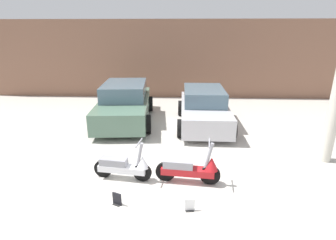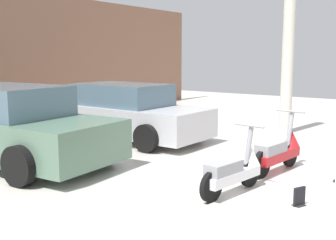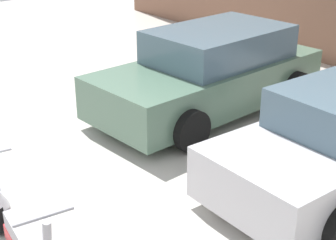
% 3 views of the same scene
% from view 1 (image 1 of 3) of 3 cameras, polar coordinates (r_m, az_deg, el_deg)
% --- Properties ---
extents(ground_plane, '(28.00, 28.00, 0.00)m').
position_cam_1_polar(ground_plane, '(5.83, -1.80, -15.77)').
color(ground_plane, beige).
extents(wall_back, '(19.60, 0.12, 3.89)m').
position_cam_1_polar(wall_back, '(13.67, 0.92, 13.00)').
color(wall_back, '#845B47').
rests_on(wall_back, ground_plane).
extents(scooter_front_left, '(1.39, 0.51, 0.97)m').
position_cam_1_polar(scooter_front_left, '(6.24, -9.40, -9.81)').
color(scooter_front_left, black).
rests_on(scooter_front_left, ground_plane).
extents(scooter_front_right, '(1.48, 0.53, 1.03)m').
position_cam_1_polar(scooter_front_right, '(6.04, 4.93, -10.39)').
color(scooter_front_right, black).
rests_on(scooter_front_right, ground_plane).
extents(car_rear_left, '(2.31, 4.38, 1.44)m').
position_cam_1_polar(car_rear_left, '(10.19, -9.39, 3.61)').
color(car_rear_left, '#51705B').
rests_on(car_rear_left, ground_plane).
extents(car_rear_center, '(1.92, 3.93, 1.33)m').
position_cam_1_polar(car_rear_center, '(9.73, 7.78, 2.63)').
color(car_rear_center, '#B7B7BC').
rests_on(car_rear_center, ground_plane).
extents(placard_near_left_scooter, '(0.20, 0.17, 0.26)m').
position_cam_1_polar(placard_near_left_scooter, '(5.56, -11.03, -16.61)').
color(placard_near_left_scooter, black).
rests_on(placard_near_left_scooter, ground_plane).
extents(placard_near_right_scooter, '(0.20, 0.14, 0.26)m').
position_cam_1_polar(placard_near_right_scooter, '(5.33, 4.73, -18.03)').
color(placard_near_right_scooter, black).
rests_on(placard_near_right_scooter, ground_plane).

